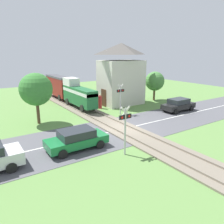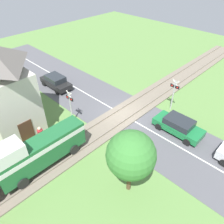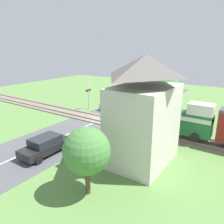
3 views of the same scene
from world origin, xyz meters
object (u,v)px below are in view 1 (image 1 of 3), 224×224
object	(u,v)px
car_far_side	(178,105)
pedestrian_by_station	(100,102)
car_near_crossing	(77,139)
crossing_signal_east_approach	(120,95)
crossing_signal_west_approach	(125,124)
station_building	(121,75)
train	(67,89)

from	to	relation	value
car_far_side	pedestrian_by_station	xyz separation A→B (m)	(-6.73, 5.88, 0.05)
car_near_crossing	crossing_signal_east_approach	world-z (taller)	crossing_signal_east_approach
car_far_side	crossing_signal_east_approach	size ratio (longest dim) A/B	1.24
crossing_signal_west_approach	station_building	distance (m)	14.58
train	car_near_crossing	distance (m)	14.21
train	car_near_crossing	size ratio (longest dim) A/B	3.15
station_building	pedestrian_by_station	xyz separation A→B (m)	(-3.48, -0.65, -2.85)
car_near_crossing	crossing_signal_west_approach	world-z (taller)	crossing_signal_west_approach
car_far_side	car_near_crossing	bearing A→B (deg)	-168.16
car_near_crossing	crossing_signal_east_approach	bearing A→B (deg)	35.61
train	car_far_side	bearing A→B (deg)	-49.61
car_near_crossing	pedestrian_by_station	world-z (taller)	pedestrian_by_station
car_near_crossing	crossing_signal_east_approach	xyz separation A→B (m)	(7.51, 5.38, 1.33)
crossing_signal_east_approach	car_near_crossing	bearing A→B (deg)	-144.39
car_near_crossing	pedestrian_by_station	distance (m)	11.22
station_building	pedestrian_by_station	size ratio (longest dim) A/B	4.31
crossing_signal_west_approach	pedestrian_by_station	world-z (taller)	crossing_signal_west_approach
crossing_signal_west_approach	pedestrian_by_station	distance (m)	12.30
train	station_building	xyz separation A→B (m)	(5.61, -3.89, 1.79)
crossing_signal_west_approach	pedestrian_by_station	xyz separation A→B (m)	(4.78, 11.26, -1.27)
car_near_crossing	crossing_signal_west_approach	bearing A→B (deg)	-48.39
car_far_side	crossing_signal_east_approach	bearing A→B (deg)	158.12
train	station_building	bearing A→B (deg)	-34.72
train	crossing_signal_east_approach	xyz separation A→B (m)	(2.65, -7.92, 0.21)
crossing_signal_east_approach	station_building	xyz separation A→B (m)	(2.97, 4.04, 1.58)
car_far_side	train	bearing A→B (deg)	130.39
crossing_signal_east_approach	crossing_signal_west_approach	bearing A→B (deg)	-123.88
crossing_signal_west_approach	station_building	world-z (taller)	station_building
crossing_signal_east_approach	pedestrian_by_station	size ratio (longest dim) A/B	1.85
station_building	crossing_signal_east_approach	bearing A→B (deg)	-126.31
crossing_signal_east_approach	pedestrian_by_station	bearing A→B (deg)	98.58
pedestrian_by_station	crossing_signal_east_approach	bearing A→B (deg)	-81.42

